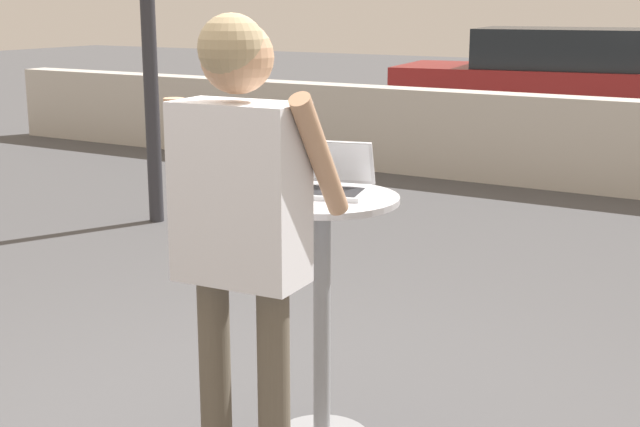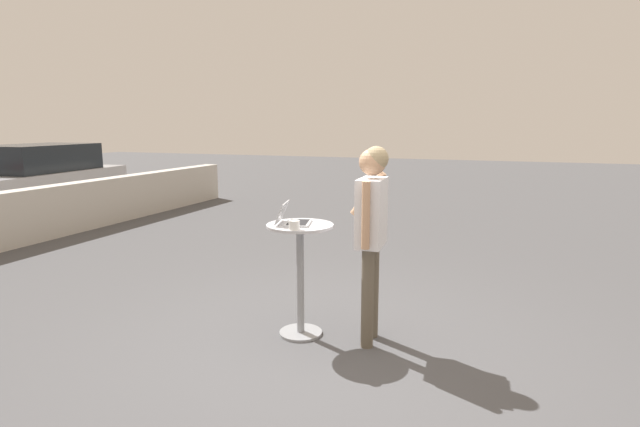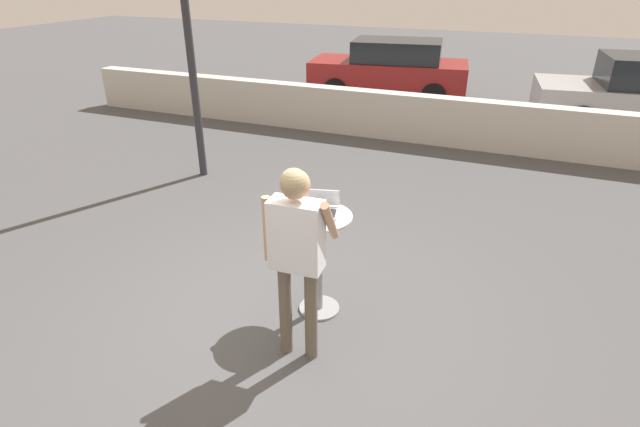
{
  "view_description": "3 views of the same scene",
  "coord_description": "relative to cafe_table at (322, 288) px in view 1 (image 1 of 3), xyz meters",
  "views": [
    {
      "loc": [
        1.95,
        -2.63,
        1.81
      ],
      "look_at": [
        0.35,
        0.11,
        1.05
      ],
      "focal_mm": 50.0,
      "sensor_mm": 36.0,
      "label": 1
    },
    {
      "loc": [
        -3.87,
        -1.4,
        1.95
      ],
      "look_at": [
        0.19,
        0.12,
        1.18
      ],
      "focal_mm": 28.0,
      "sensor_mm": 36.0,
      "label": 2
    },
    {
      "loc": [
        1.77,
        -3.44,
        3.11
      ],
      "look_at": [
        0.33,
        0.1,
        1.2
      ],
      "focal_mm": 28.0,
      "sensor_mm": 36.0,
      "label": 3
    }
  ],
  "objects": [
    {
      "name": "coffee_mug",
      "position": [
        -0.24,
        -0.05,
        0.42
      ],
      "size": [
        0.13,
        0.1,
        0.08
      ],
      "color": "white",
      "rests_on": "cafe_table"
    },
    {
      "name": "pavement_kerb",
      "position": [
        -0.23,
        5.69,
        -0.23
      ],
      "size": [
        15.3,
        0.35,
        0.9
      ],
      "color": "beige",
      "rests_on": "ground_plane"
    },
    {
      "name": "parked_car_further_down",
      "position": [
        -1.69,
        8.91,
        0.06
      ],
      "size": [
        4.07,
        2.17,
        1.45
      ],
      "color": "maroon",
      "rests_on": "ground_plane"
    },
    {
      "name": "cafe_table",
      "position": [
        0.0,
        0.0,
        0.0
      ],
      "size": [
        0.61,
        0.61,
        1.06
      ],
      "color": "gray",
      "rests_on": "ground_plane"
    },
    {
      "name": "standing_person",
      "position": [
        0.07,
        -0.65,
        0.46
      ],
      "size": [
        0.57,
        0.4,
        1.77
      ],
      "color": "brown",
      "rests_on": "ground_plane"
    },
    {
      "name": "laptop",
      "position": [
        -0.01,
        0.07,
        0.42
      ],
      "size": [
        0.39,
        0.37,
        0.2
      ],
      "color": "#B7BABF",
      "rests_on": "cafe_table"
    }
  ]
}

